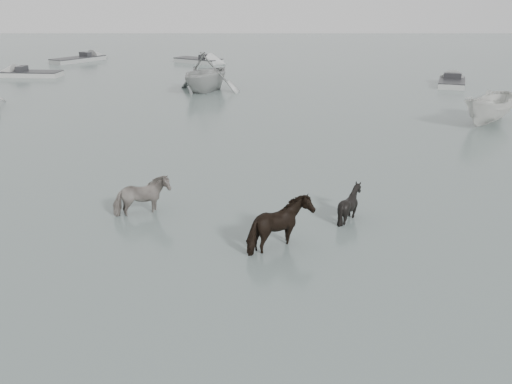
% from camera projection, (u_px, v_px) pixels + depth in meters
% --- Properties ---
extents(ground, '(140.00, 140.00, 0.00)m').
position_uv_depth(ground, '(275.00, 252.00, 14.10)').
color(ground, '#4B5954').
rests_on(ground, ground).
extents(pony_pinto, '(1.76, 1.31, 1.35)m').
position_uv_depth(pony_pinto, '(141.00, 192.00, 16.22)').
color(pony_pinto, black).
rests_on(pony_pinto, ground).
extents(pony_dark, '(1.80, 1.91, 1.52)m').
position_uv_depth(pony_dark, '(282.00, 221.00, 14.02)').
color(pony_dark, black).
rests_on(pony_dark, ground).
extents(pony_black, '(1.33, 1.25, 1.21)m').
position_uv_depth(pony_black, '(350.00, 198.00, 15.95)').
color(pony_black, black).
rests_on(pony_black, ground).
extents(rowboat_trail, '(5.92, 6.23, 2.57)m').
position_uv_depth(rowboat_trail, '(206.00, 70.00, 35.43)').
color(rowboat_trail, '#A3A5A3').
rests_on(rowboat_trail, ground).
extents(boat_small, '(3.98, 4.11, 1.61)m').
position_uv_depth(boat_small, '(490.00, 107.00, 26.99)').
color(boat_small, beige).
rests_on(boat_small, ground).
extents(skiff_port, '(3.14, 5.27, 0.75)m').
position_uv_depth(skiff_port, '(452.00, 80.00, 37.59)').
color(skiff_port, '#A7A9A6').
rests_on(skiff_port, ground).
extents(skiff_outer, '(5.94, 2.08, 0.75)m').
position_uv_depth(skiff_outer, '(31.00, 71.00, 41.43)').
color(skiff_outer, '#AAAAA5').
rests_on(skiff_outer, ground).
extents(skiff_mid, '(5.79, 4.58, 0.75)m').
position_uv_depth(skiff_mid, '(198.00, 58.00, 48.88)').
color(skiff_mid, '#A5A7A5').
rests_on(skiff_mid, ground).
extents(skiff_far, '(5.24, 6.49, 0.75)m').
position_uv_depth(skiff_far, '(78.00, 57.00, 49.64)').
color(skiff_far, gray).
rests_on(skiff_far, ground).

